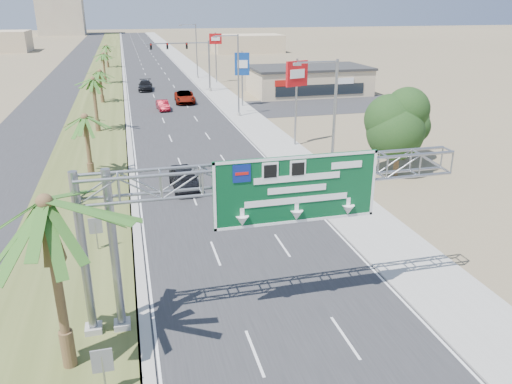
{
  "coord_description": "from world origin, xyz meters",
  "views": [
    {
      "loc": [
        -6.15,
        -9.22,
        13.36
      ],
      "look_at": [
        -0.04,
        14.3,
        4.2
      ],
      "focal_mm": 35.0,
      "sensor_mm": 36.0,
      "label": 1
    }
  ],
  "objects": [
    {
      "name": "pole_sign_red_near",
      "position": [
        9.94,
        37.06,
        6.66
      ],
      "size": [
        2.38,
        1.03,
        8.52
      ],
      "color": "gray",
      "rests_on": "ground"
    },
    {
      "name": "sidewalk_right",
      "position": [
        8.5,
        110.0,
        0.05
      ],
      "size": [
        4.0,
        300.0,
        0.1
      ],
      "primitive_type": "cube",
      "color": "#9E9B93",
      "rests_on": "ground"
    },
    {
      "name": "car_far",
      "position": [
        -2.94,
        75.84,
        0.8
      ],
      "size": [
        2.61,
        5.64,
        1.59
      ],
      "primitive_type": "imported",
      "rotation": [
        0.0,
        0.0,
        -0.07
      ],
      "color": "black",
      "rests_on": "ground"
    },
    {
      "name": "streetlight_far",
      "position": [
        7.3,
        88.0,
        4.69
      ],
      "size": [
        3.27,
        0.44,
        10.0
      ],
      "color": "gray",
      "rests_on": "ground"
    },
    {
      "name": "store_building",
      "position": [
        22.0,
        66.0,
        2.0
      ],
      "size": [
        18.0,
        10.0,
        4.0
      ],
      "primitive_type": "cube",
      "color": "#CAB188",
      "rests_on": "ground"
    },
    {
      "name": "sign_gantry",
      "position": [
        -1.06,
        9.93,
        6.06
      ],
      "size": [
        16.75,
        1.24,
        7.5
      ],
      "color": "gray",
      "rests_on": "ground"
    },
    {
      "name": "car_mid_lane",
      "position": [
        -1.5,
        58.51,
        0.66
      ],
      "size": [
        1.69,
        4.12,
        1.33
      ],
      "primitive_type": "imported",
      "rotation": [
        0.0,
        0.0,
        0.07
      ],
      "color": "maroon",
      "rests_on": "ground"
    },
    {
      "name": "oak_far",
      "position": [
        18.0,
        30.0,
        3.82
      ],
      "size": [
        3.5,
        3.5,
        5.6
      ],
      "color": "brown",
      "rests_on": "ground"
    },
    {
      "name": "signal_mast",
      "position": [
        5.17,
        71.97,
        4.85
      ],
      "size": [
        10.28,
        0.71,
        8.0
      ],
      "color": "gray",
      "rests_on": "ground"
    },
    {
      "name": "car_right_lane",
      "position": [
        2.0,
        63.17,
        0.83
      ],
      "size": [
        3.05,
        6.09,
        1.66
      ],
      "primitive_type": "imported",
      "rotation": [
        0.0,
        0.0,
        -0.05
      ],
      "color": "gray",
      "rests_on": "ground"
    },
    {
      "name": "building_distant_right",
      "position": [
        30.0,
        140.0,
        2.5
      ],
      "size": [
        20.0,
        12.0,
        5.0
      ],
      "primitive_type": "cube",
      "color": "#CAB188",
      "rests_on": "ground"
    },
    {
      "name": "streetlight_near",
      "position": [
        7.3,
        22.0,
        4.69
      ],
      "size": [
        3.27,
        0.44,
        10.0
      ],
      "color": "gray",
      "rests_on": "ground"
    },
    {
      "name": "palm_row_c",
      "position": [
        -9.5,
        48.0,
        5.66
      ],
      "size": [
        3.99,
        3.99,
        6.75
      ],
      "color": "brown",
      "rests_on": "ground"
    },
    {
      "name": "car_left_lane",
      "position": [
        -2.39,
        27.17,
        0.85
      ],
      "size": [
        2.19,
        5.06,
        1.7
      ],
      "primitive_type": "imported",
      "rotation": [
        0.0,
        0.0,
        0.04
      ],
      "color": "black",
      "rests_on": "ground"
    },
    {
      "name": "palm_row_e",
      "position": [
        -9.5,
        85.0,
        5.09
      ],
      "size": [
        3.99,
        3.99,
        6.15
      ],
      "color": "brown",
      "rests_on": "ground"
    },
    {
      "name": "palm_near",
      "position": [
        -9.2,
        8.0,
        6.93
      ],
      "size": [
        5.7,
        5.7,
        8.35
      ],
      "color": "brown",
      "rests_on": "ground"
    },
    {
      "name": "pole_sign_red_far",
      "position": [
        10.03,
        81.59,
        6.94
      ],
      "size": [
        2.22,
        0.51,
        8.77
      ],
      "color": "gray",
      "rests_on": "ground"
    },
    {
      "name": "median_signback_a",
      "position": [
        -7.8,
        6.0,
        1.45
      ],
      "size": [
        0.75,
        0.08,
        2.08
      ],
      "color": "gray",
      "rests_on": "ground"
    },
    {
      "name": "median_signback_b",
      "position": [
        -8.5,
        18.0,
        1.45
      ],
      "size": [
        0.75,
        0.08,
        2.08
      ],
      "color": "gray",
      "rests_on": "ground"
    },
    {
      "name": "opposing_road",
      "position": [
        -17.0,
        110.0,
        0.01
      ],
      "size": [
        8.0,
        300.0,
        0.02
      ],
      "primitive_type": "cube",
      "color": "#28282B",
      "rests_on": "ground"
    },
    {
      "name": "palm_row_f",
      "position": [
        -9.5,
        110.0,
        4.71
      ],
      "size": [
        3.99,
        3.99,
        5.75
      ],
      "color": "brown",
      "rests_on": "ground"
    },
    {
      "name": "streetlight_mid",
      "position": [
        7.3,
        52.0,
        4.69
      ],
      "size": [
        3.27,
        0.44,
        10.0
      ],
      "color": "gray",
      "rests_on": "ground"
    },
    {
      "name": "road",
      "position": [
        0.0,
        110.0,
        0.01
      ],
      "size": [
        12.0,
        300.0,
        0.02
      ],
      "primitive_type": "cube",
      "color": "#28282B",
      "rests_on": "ground"
    },
    {
      "name": "median_grass",
      "position": [
        -10.0,
        110.0,
        0.06
      ],
      "size": [
        7.0,
        300.0,
        0.12
      ],
      "primitive_type": "cube",
      "color": "#474F22",
      "rests_on": "ground"
    },
    {
      "name": "palm_row_b",
      "position": [
        -9.5,
        32.0,
        4.9
      ],
      "size": [
        3.99,
        3.99,
        5.95
      ],
      "color": "brown",
      "rests_on": "ground"
    },
    {
      "name": "palm_row_d",
      "position": [
        -9.5,
        66.0,
        4.42
      ],
      "size": [
        3.99,
        3.99,
        5.45
      ],
      "color": "brown",
      "rests_on": "ground"
    },
    {
      "name": "pole_sign_blue",
      "position": [
        9.48,
        58.48,
        5.49
      ],
      "size": [
        2.02,
        0.74,
        7.47
      ],
      "color": "gray",
      "rests_on": "ground"
    },
    {
      "name": "oak_near",
      "position": [
        15.0,
        26.0,
        4.53
      ],
      "size": [
        4.5,
        4.5,
        6.8
      ],
      "color": "brown",
      "rests_on": "ground"
    }
  ]
}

